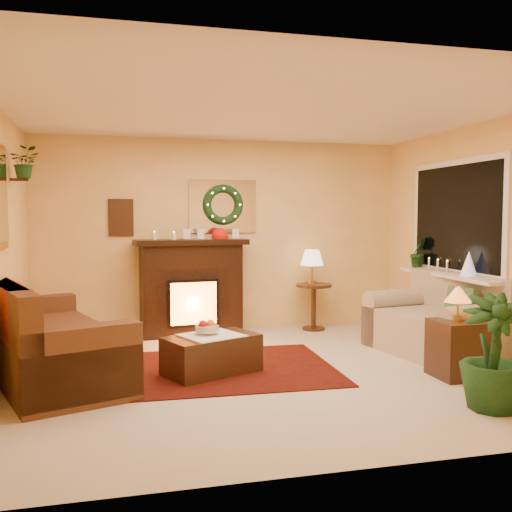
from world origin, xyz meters
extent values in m
plane|color=beige|center=(0.00, 0.00, 0.00)|extent=(5.00, 5.00, 0.00)
plane|color=white|center=(0.00, 0.00, 2.60)|extent=(5.00, 5.00, 0.00)
plane|color=#EFD88C|center=(0.00, 2.25, 1.30)|extent=(5.00, 5.00, 0.00)
plane|color=#EFD88C|center=(0.00, -2.25, 1.30)|extent=(5.00, 5.00, 0.00)
plane|color=#EFD88C|center=(2.50, 0.00, 1.30)|extent=(4.50, 4.50, 0.00)
cube|color=maroon|center=(-0.43, 0.23, 0.01)|extent=(2.41, 1.84, 0.01)
cube|color=#4D3328|center=(-2.04, 0.31, 0.43)|extent=(1.65, 2.42, 0.96)
cube|color=red|center=(-2.06, 0.43, 0.46)|extent=(0.82, 1.34, 0.02)
cube|color=black|center=(-0.46, 2.04, 0.55)|extent=(1.33, 0.52, 1.19)
sphere|color=red|center=(-0.08, 2.00, 1.30)|extent=(0.22, 0.22, 0.22)
cylinder|color=silver|center=(-0.93, 2.04, 1.26)|extent=(0.07, 0.07, 0.20)
cylinder|color=beige|center=(-0.69, 1.98, 1.26)|extent=(0.06, 0.06, 0.18)
cube|color=white|center=(0.00, 2.23, 1.70)|extent=(0.92, 0.02, 0.72)
torus|color=#194719|center=(0.00, 2.19, 1.72)|extent=(0.55, 0.11, 0.55)
cube|color=#381E11|center=(-1.35, 2.23, 1.55)|extent=(0.32, 0.03, 0.48)
imported|color=#194719|center=(-2.34, 1.05, 1.97)|extent=(0.33, 0.28, 0.36)
cube|color=gray|center=(2.06, 0.26, 0.42)|extent=(1.16, 1.71, 0.91)
cube|color=white|center=(2.48, 0.55, 1.55)|extent=(0.03, 1.86, 1.36)
cube|color=black|center=(2.47, 0.55, 1.55)|extent=(0.02, 1.70, 1.22)
cube|color=white|center=(2.38, 0.55, 0.87)|extent=(0.22, 1.86, 0.04)
cone|color=#D8D9FF|center=(2.38, 0.13, 1.04)|extent=(0.18, 0.18, 0.28)
imported|color=#194720|center=(2.39, 1.22, 1.08)|extent=(0.30, 0.24, 0.54)
cylinder|color=#412816|center=(1.21, 1.94, 0.33)|extent=(0.59, 0.59, 0.64)
cone|color=beige|center=(1.18, 1.93, 0.88)|extent=(0.32, 0.32, 0.48)
cube|color=#2F1E12|center=(1.79, -0.59, 0.27)|extent=(0.46, 0.46, 0.56)
cone|color=orange|center=(1.75, -0.62, 0.74)|extent=(0.26, 0.26, 0.37)
cube|color=#491F12|center=(-0.52, 0.09, 0.21)|extent=(1.04, 0.82, 0.38)
cylinder|color=silver|center=(-0.56, 0.13, 0.45)|extent=(0.24, 0.24, 0.06)
imported|color=#274822|center=(1.52, -1.49, 0.45)|extent=(2.04, 2.04, 2.82)
camera|label=1|loc=(-1.43, -5.42, 1.57)|focal=40.00mm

